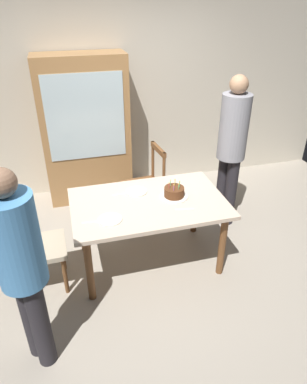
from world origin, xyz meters
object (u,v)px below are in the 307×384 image
object	(u,v)px
birthday_cake	(174,193)
person_celebrant	(22,265)
dining_table	(149,209)
chair_spindle_back	(145,186)
china_cabinet	(86,131)
plate_far_side	(136,191)
plate_near_celebrant	(110,219)
chair_upholstered	(30,242)
person_guest	(232,144)

from	to	relation	value
birthday_cake	person_celebrant	bearing A→B (deg)	-146.98
dining_table	chair_spindle_back	world-z (taller)	chair_spindle_back
china_cabinet	person_celebrant	bearing A→B (deg)	-105.38
dining_table	plate_far_side	size ratio (longest dim) A/B	6.83
plate_near_celebrant	plate_far_side	bearing A→B (deg)	51.55
birthday_cake	plate_near_celebrant	bearing A→B (deg)	-161.11
birthday_cake	chair_upholstered	xyz separation A→B (m)	(-1.41, -0.10, -0.26)
birthday_cake	chair_spindle_back	size ratio (longest dim) A/B	0.29
chair_spindle_back	person_guest	distance (m)	1.14
dining_table	plate_far_side	distance (m)	0.25
plate_far_side	china_cabinet	xyz separation A→B (m)	(-0.36, 1.34, 0.21)
person_celebrant	person_guest	world-z (taller)	person_guest
person_guest	china_cabinet	distance (m)	1.86
chair_upholstered	person_guest	world-z (taller)	person_guest
plate_far_side	china_cabinet	bearing A→B (deg)	104.80
person_guest	birthday_cake	bearing A→B (deg)	-150.40
plate_far_side	chair_spindle_back	bearing A→B (deg)	67.92
chair_spindle_back	plate_far_side	bearing A→B (deg)	-112.08
birthday_cake	china_cabinet	xyz separation A→B (m)	(-0.70, 1.54, 0.16)
plate_near_celebrant	person_guest	world-z (taller)	person_guest
chair_spindle_back	birthday_cake	bearing A→B (deg)	-82.24
chair_spindle_back	chair_upholstered	size ratio (longest dim) A/B	1.00
dining_table	plate_far_side	bearing A→B (deg)	109.44
person_celebrant	china_cabinet	xyz separation A→B (m)	(0.67, 2.42, 0.01)
plate_far_side	chair_upholstered	world-z (taller)	chair_upholstered
dining_table	person_celebrant	xyz separation A→B (m)	(-1.10, -0.87, 0.29)
plate_near_celebrant	chair_upholstered	world-z (taller)	chair_upholstered
dining_table	person_guest	xyz separation A→B (m)	(1.10, 0.49, 0.38)
person_celebrant	plate_far_side	bearing A→B (deg)	46.56
person_celebrant	china_cabinet	world-z (taller)	china_cabinet
person_celebrant	person_guest	bearing A→B (deg)	31.76
china_cabinet	chair_upholstered	bearing A→B (deg)	-113.47
dining_table	chair_upholstered	distance (m)	1.15
china_cabinet	person_guest	bearing A→B (deg)	-34.90
plate_near_celebrant	person_celebrant	bearing A→B (deg)	-136.29
plate_far_side	chair_upholstered	xyz separation A→B (m)	(-1.06, -0.29, -0.21)
dining_table	plate_near_celebrant	bearing A→B (deg)	-152.74
person_guest	chair_upholstered	bearing A→B (deg)	-165.75
birthday_cake	person_guest	xyz separation A→B (m)	(0.83, 0.47, 0.24)
chair_spindle_back	china_cabinet	size ratio (longest dim) A/B	0.50
person_celebrant	plate_near_celebrant	bearing A→B (deg)	43.71
chair_spindle_back	china_cabinet	xyz separation A→B (m)	(-0.59, 0.76, 0.49)
china_cabinet	birthday_cake	bearing A→B (deg)	-65.60
chair_spindle_back	person_celebrant	distance (m)	2.14
dining_table	person_guest	world-z (taller)	person_guest
dining_table	person_celebrant	distance (m)	1.43
plate_far_side	chair_upholstered	bearing A→B (deg)	-164.81
birthday_cake	china_cabinet	bearing A→B (deg)	114.40
plate_far_side	person_guest	bearing A→B (deg)	13.38
chair_spindle_back	china_cabinet	bearing A→B (deg)	127.84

